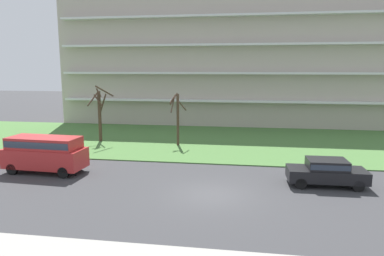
{
  "coord_description": "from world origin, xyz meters",
  "views": [
    {
      "loc": [
        1.67,
        -17.95,
        6.72
      ],
      "look_at": [
        -1.98,
        6.0,
        2.59
      ],
      "focal_mm": 32.77,
      "sensor_mm": 36.0,
      "label": 1
    }
  ],
  "objects_px": {
    "van_red_center_left": "(45,152)",
    "sedan_black_near_left": "(327,171)",
    "tree_far_left": "(100,112)",
    "tree_left": "(177,117)"
  },
  "relations": [
    {
      "from": "tree_left",
      "to": "sedan_black_near_left",
      "type": "distance_m",
      "value": 14.04
    },
    {
      "from": "tree_left",
      "to": "sedan_black_near_left",
      "type": "height_order",
      "value": "tree_left"
    },
    {
      "from": "tree_far_left",
      "to": "tree_left",
      "type": "height_order",
      "value": "tree_far_left"
    },
    {
      "from": "sedan_black_near_left",
      "to": "tree_far_left",
      "type": "bearing_deg",
      "value": -29.47
    },
    {
      "from": "van_red_center_left",
      "to": "sedan_black_near_left",
      "type": "bearing_deg",
      "value": -176.88
    },
    {
      "from": "tree_far_left",
      "to": "sedan_black_near_left",
      "type": "relative_size",
      "value": 1.19
    },
    {
      "from": "tree_left",
      "to": "van_red_center_left",
      "type": "distance_m",
      "value": 11.56
    },
    {
      "from": "sedan_black_near_left",
      "to": "van_red_center_left",
      "type": "height_order",
      "value": "van_red_center_left"
    },
    {
      "from": "sedan_black_near_left",
      "to": "van_red_center_left",
      "type": "bearing_deg",
      "value": -1.06
    },
    {
      "from": "tree_left",
      "to": "sedan_black_near_left",
      "type": "relative_size",
      "value": 1.05
    }
  ]
}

